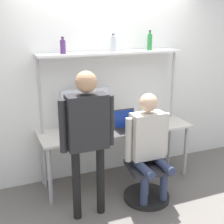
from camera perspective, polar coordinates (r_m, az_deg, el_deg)
ground_plane at (r=4.14m, az=2.54°, el=-14.16°), size 12.00×12.00×0.00m
wall_back at (r=4.24m, az=-1.08°, el=6.25°), size 8.00×0.06×2.70m
desk at (r=4.12m, az=0.71°, el=-3.84°), size 2.00×0.63×0.75m
shelf_unit at (r=4.03m, az=-0.06°, el=8.07°), size 1.90×0.32×1.72m
monitor at (r=4.03m, az=-4.84°, el=1.19°), size 0.66×0.21×0.52m
laptop at (r=4.02m, az=2.50°, el=-2.19°), size 0.30×0.25×0.25m
cell_phone at (r=4.10m, az=5.49°, el=-2.83°), size 0.07×0.15×0.01m
office_chair at (r=3.90m, az=6.21°, el=-11.73°), size 0.56×0.56×0.90m
person_seated at (r=3.64m, az=6.74°, el=-5.14°), size 0.56×0.46×1.32m
person_standing at (r=3.23m, az=-4.54°, el=-2.84°), size 0.59×0.22×1.63m
bottle_purple at (r=3.80m, az=-8.97°, el=11.74°), size 0.07×0.07×0.20m
bottle_clear at (r=4.00m, az=0.22°, el=12.33°), size 0.06×0.06×0.22m
bottle_green at (r=4.23m, az=6.90°, el=12.65°), size 0.06×0.06×0.25m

